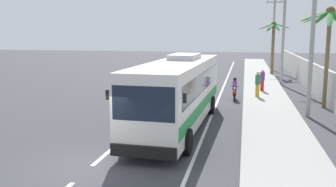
{
  "coord_description": "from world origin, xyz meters",
  "views": [
    {
      "loc": [
        5.23,
        -11.51,
        4.71
      ],
      "look_at": [
        1.5,
        6.2,
        1.7
      ],
      "focal_mm": 39.12,
      "sensor_mm": 36.0,
      "label": 1
    }
  ],
  "objects": [
    {
      "name": "pedestrian_near_kerb",
      "position": [
        6.19,
        15.38,
        1.1
      ],
      "size": [
        0.36,
        0.36,
        1.82
      ],
      "rotation": [
        0.0,
        0.0,
        5.84
      ],
      "color": "gold",
      "rests_on": "sidewalk_kerb"
    },
    {
      "name": "motorcycle_beside_bus",
      "position": [
        4.58,
        14.58,
        0.65
      ],
      "size": [
        0.56,
        1.96,
        1.58
      ],
      "color": "black",
      "rests_on": "ground"
    },
    {
      "name": "palm_second",
      "position": [
        10.21,
        12.87,
        4.85
      ],
      "size": [
        3.64,
        3.44,
        6.3
      ],
      "color": "brown",
      "rests_on": "ground"
    },
    {
      "name": "utility_pole_distant",
      "position": [
        8.59,
        36.25,
        5.03
      ],
      "size": [
        2.07,
        0.24,
        9.68
      ],
      "color": "#9E9E99",
      "rests_on": "ground"
    },
    {
      "name": "ground_plane",
      "position": [
        0.0,
        0.0,
        0.0
      ],
      "size": [
        160.0,
        160.0,
        0.0
      ],
      "primitive_type": "plane",
      "color": "#3A3A3F"
    },
    {
      "name": "palm_third",
      "position": [
        8.22,
        30.89,
        4.13
      ],
      "size": [
        3.33,
        3.21,
        5.94
      ],
      "color": "brown",
      "rests_on": "ground"
    },
    {
      "name": "sidewalk_kerb",
      "position": [
        6.8,
        10.0,
        0.07
      ],
      "size": [
        3.2,
        90.0,
        0.14
      ],
      "primitive_type": "cube",
      "color": "#999993",
      "rests_on": "ground"
    },
    {
      "name": "boundary_wall",
      "position": [
        10.6,
        14.0,
        1.16
      ],
      "size": [
        0.24,
        60.0,
        2.31
      ],
      "primitive_type": "cube",
      "color": "#B2B2AD",
      "rests_on": "ground"
    },
    {
      "name": "lane_markings",
      "position": [
        2.09,
        14.4,
        0.0
      ],
      "size": [
        3.61,
        71.0,
        0.01
      ],
      "color": "white",
      "rests_on": "ground"
    },
    {
      "name": "utility_pole_mid",
      "position": [
        8.81,
        9.96,
        5.16
      ],
      "size": [
        2.09,
        0.24,
        9.97
      ],
      "color": "#9E9E99",
      "rests_on": "ground"
    },
    {
      "name": "pedestrian_midwalk",
      "position": [
        6.64,
        18.23,
        1.02
      ],
      "size": [
        0.36,
        0.36,
        1.69
      ],
      "rotation": [
        0.0,
        0.0,
        2.61
      ],
      "color": "red",
      "rests_on": "sidewalk_kerb"
    },
    {
      "name": "utility_pole_far",
      "position": [
        8.53,
        23.11,
        5.14
      ],
      "size": [
        2.46,
        0.24,
        9.89
      ],
      "color": "#9E9E99",
      "rests_on": "ground"
    },
    {
      "name": "coach_bus_foreground",
      "position": [
        2.05,
        6.23,
        1.87
      ],
      "size": [
        3.19,
        11.81,
        3.6
      ],
      "color": "silver",
      "rests_on": "ground"
    }
  ]
}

